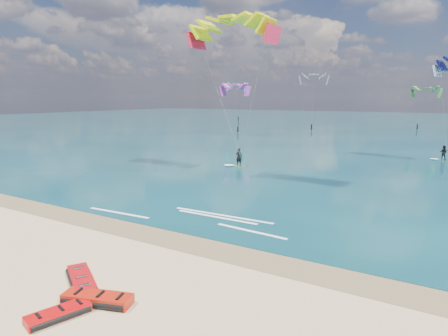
# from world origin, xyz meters

# --- Properties ---
(ground) EXTENTS (320.00, 320.00, 0.00)m
(ground) POSITION_xyz_m (0.00, 40.00, 0.00)
(ground) COLOR tan
(ground) RESTS_ON ground
(wet_sand_strip) EXTENTS (320.00, 2.40, 0.01)m
(wet_sand_strip) POSITION_xyz_m (0.00, 3.00, 0.00)
(wet_sand_strip) COLOR brown
(wet_sand_strip) RESTS_ON ground
(sea) EXTENTS (320.00, 200.00, 0.04)m
(sea) POSITION_xyz_m (0.00, 104.00, 0.02)
(sea) COLOR #0A3139
(sea) RESTS_ON ground
(packed_kite_left) EXTENTS (3.07, 2.01, 0.43)m
(packed_kite_left) POSITION_xyz_m (4.16, -3.83, 0.00)
(packed_kite_left) COLOR red
(packed_kite_left) RESTS_ON ground
(packed_kite_mid) EXTENTS (3.13, 2.52, 0.43)m
(packed_kite_mid) POSITION_xyz_m (2.39, -3.09, 0.00)
(packed_kite_mid) COLOR red
(packed_kite_mid) RESTS_ON ground
(packed_kite_right) EXTENTS (1.67, 2.54, 0.38)m
(packed_kite_right) POSITION_xyz_m (3.80, -5.24, 0.00)
(packed_kite_right) COLOR red
(packed_kite_right) RESTS_ON ground
(kitesurfer_main) EXTENTS (10.05, 7.77, 16.25)m
(kitesurfer_main) POSITION_xyz_m (-4.49, 21.68, 8.49)
(kitesurfer_main) COLOR #DDF11C
(kitesurfer_main) RESTS_ON sea
(shoreline_foam) EXTENTS (14.02, 3.61, 0.01)m
(shoreline_foam) POSITION_xyz_m (1.53, 6.91, 0.04)
(shoreline_foam) COLOR white
(shoreline_foam) RESTS_ON ground
(distant_kites) EXTENTS (84.48, 38.74, 12.42)m
(distant_kites) POSITION_xyz_m (-9.87, 77.23, 5.47)
(distant_kites) COLOR yellow
(distant_kites) RESTS_ON ground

